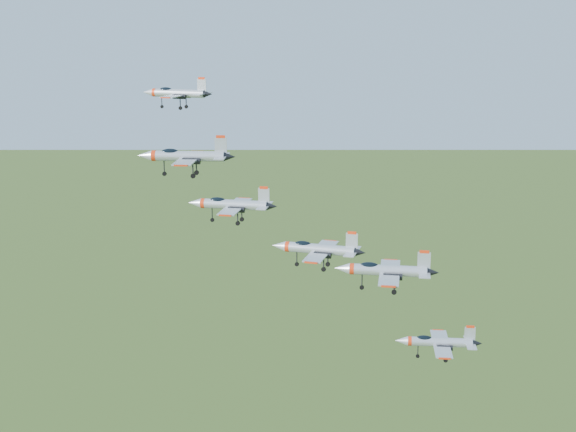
# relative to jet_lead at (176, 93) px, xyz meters

# --- Properties ---
(jet_lead) EXTENTS (11.24, 9.41, 3.01)m
(jet_lead) POSITION_rel_jet_lead_xyz_m (0.00, 0.00, 0.00)
(jet_lead) COLOR #B5B9C2
(jet_left_high) EXTENTS (13.17, 10.89, 3.52)m
(jet_left_high) POSITION_rel_jet_lead_xyz_m (5.00, -13.93, -6.93)
(jet_left_high) COLOR #B5B9C2
(jet_right_high) EXTENTS (10.60, 8.74, 2.84)m
(jet_right_high) POSITION_rel_jet_lead_xyz_m (14.14, -27.37, -10.08)
(jet_right_high) COLOR #B5B9C2
(jet_left_low) EXTENTS (13.27, 11.08, 3.55)m
(jet_left_low) POSITION_rel_jet_lead_xyz_m (22.20, -10.35, -19.94)
(jet_left_low) COLOR #B5B9C2
(jet_right_low) EXTENTS (11.65, 9.55, 3.13)m
(jet_right_low) POSITION_rel_jet_lead_xyz_m (31.95, -29.08, -16.61)
(jet_right_low) COLOR #B5B9C2
(jet_trail) EXTENTS (11.51, 9.51, 3.08)m
(jet_trail) POSITION_rel_jet_lead_xyz_m (38.76, -14.38, -30.87)
(jet_trail) COLOR #B5B9C2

